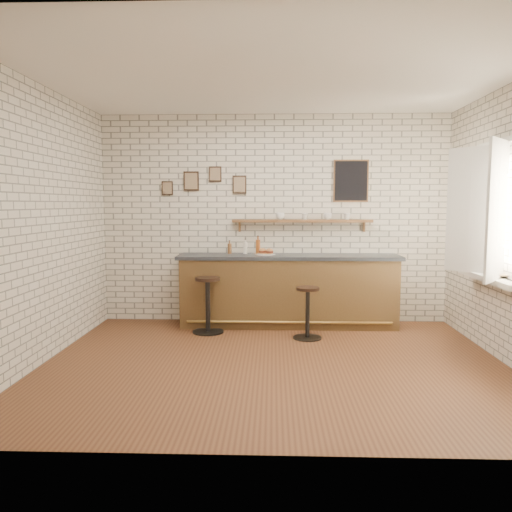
{
  "coord_description": "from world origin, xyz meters",
  "views": [
    {
      "loc": [
        -0.01,
        -5.27,
        1.73
      ],
      "look_at": [
        -0.22,
        0.9,
        1.08
      ],
      "focal_mm": 35.0,
      "sensor_mm": 36.0,
      "label": 1
    }
  ],
  "objects_px": {
    "bar_stool_right": "(308,311)",
    "book_lower": "(489,275)",
    "bar_counter": "(288,290)",
    "shelf_cup_d": "(347,216)",
    "condiment_bottle_yellow": "(258,249)",
    "ciabatta_sandwich": "(266,251)",
    "bitters_bottle_amber": "(258,246)",
    "sandwich_plate": "(265,254)",
    "bitters_bottle_white": "(245,248)",
    "shelf_cup_c": "(328,216)",
    "shelf_cup_a": "(280,216)",
    "book_upper": "(491,274)",
    "shelf_cup_b": "(305,216)",
    "bar_stool_left": "(208,303)",
    "bitters_bottle_brown": "(230,248)"
  },
  "relations": [
    {
      "from": "shelf_cup_a",
      "to": "book_upper",
      "type": "xyz_separation_m",
      "value": [
        2.29,
        -1.67,
        -0.59
      ]
    },
    {
      "from": "bitters_bottle_white",
      "to": "shelf_cup_d",
      "type": "distance_m",
      "value": 1.52
    },
    {
      "from": "sandwich_plate",
      "to": "condiment_bottle_yellow",
      "type": "xyz_separation_m",
      "value": [
        -0.11,
        0.11,
        0.07
      ]
    },
    {
      "from": "book_upper",
      "to": "bitters_bottle_white",
      "type": "bearing_deg",
      "value": -177.13
    },
    {
      "from": "bitters_bottle_brown",
      "to": "bar_stool_left",
      "type": "relative_size",
      "value": 0.26
    },
    {
      "from": "bitters_bottle_brown",
      "to": "book_lower",
      "type": "xyz_separation_m",
      "value": [
        3.02,
        -1.57,
        -0.15
      ]
    },
    {
      "from": "bitters_bottle_amber",
      "to": "shelf_cup_b",
      "type": "xyz_separation_m",
      "value": [
        0.67,
        0.06,
        0.43
      ]
    },
    {
      "from": "ciabatta_sandwich",
      "to": "shelf_cup_b",
      "type": "distance_m",
      "value": 0.76
    },
    {
      "from": "bitters_bottle_amber",
      "to": "bitters_bottle_white",
      "type": "bearing_deg",
      "value": 180.0
    },
    {
      "from": "bar_stool_right",
      "to": "book_lower",
      "type": "distance_m",
      "value": 2.17
    },
    {
      "from": "shelf_cup_d",
      "to": "book_lower",
      "type": "distance_m",
      "value": 2.2
    },
    {
      "from": "bitters_bottle_amber",
      "to": "shelf_cup_c",
      "type": "relative_size",
      "value": 2.17
    },
    {
      "from": "sandwich_plate",
      "to": "ciabatta_sandwich",
      "type": "xyz_separation_m",
      "value": [
        0.01,
        0.0,
        0.04
      ]
    },
    {
      "from": "shelf_cup_b",
      "to": "shelf_cup_c",
      "type": "distance_m",
      "value": 0.32
    },
    {
      "from": "bitters_bottle_amber",
      "to": "condiment_bottle_yellow",
      "type": "bearing_deg",
      "value": 180.0
    },
    {
      "from": "bar_stool_right",
      "to": "shelf_cup_a",
      "type": "relative_size",
      "value": 5.42
    },
    {
      "from": "sandwich_plate",
      "to": "bitters_bottle_amber",
      "type": "distance_m",
      "value": 0.18
    },
    {
      "from": "bitters_bottle_brown",
      "to": "book_lower",
      "type": "relative_size",
      "value": 0.78
    },
    {
      "from": "ciabatta_sandwich",
      "to": "condiment_bottle_yellow",
      "type": "height_order",
      "value": "condiment_bottle_yellow"
    },
    {
      "from": "bitters_bottle_brown",
      "to": "condiment_bottle_yellow",
      "type": "relative_size",
      "value": 1.08
    },
    {
      "from": "bar_stool_left",
      "to": "bar_stool_right",
      "type": "distance_m",
      "value": 1.34
    },
    {
      "from": "ciabatta_sandwich",
      "to": "bitters_bottle_white",
      "type": "bearing_deg",
      "value": 159.69
    },
    {
      "from": "bar_stool_right",
      "to": "shelf_cup_c",
      "type": "relative_size",
      "value": 5.53
    },
    {
      "from": "shelf_cup_a",
      "to": "shelf_cup_c",
      "type": "xyz_separation_m",
      "value": [
        0.68,
        0.0,
        -0.0
      ]
    },
    {
      "from": "condiment_bottle_yellow",
      "to": "book_lower",
      "type": "xyz_separation_m",
      "value": [
        2.61,
        -1.57,
        -0.14
      ]
    },
    {
      "from": "bar_counter",
      "to": "shelf_cup_d",
      "type": "distance_m",
      "value": 1.35
    },
    {
      "from": "sandwich_plate",
      "to": "bitters_bottle_amber",
      "type": "xyz_separation_m",
      "value": [
        -0.11,
        0.11,
        0.1
      ]
    },
    {
      "from": "bar_counter",
      "to": "bitters_bottle_white",
      "type": "height_order",
      "value": "bitters_bottle_white"
    },
    {
      "from": "shelf_cup_b",
      "to": "bitters_bottle_brown",
      "type": "bearing_deg",
      "value": 129.9
    },
    {
      "from": "bitters_bottle_amber",
      "to": "book_upper",
      "type": "relative_size",
      "value": 1.05
    },
    {
      "from": "bitters_bottle_brown",
      "to": "shelf_cup_b",
      "type": "height_order",
      "value": "shelf_cup_b"
    },
    {
      "from": "sandwich_plate",
      "to": "shelf_cup_c",
      "type": "distance_m",
      "value": 1.05
    },
    {
      "from": "bar_counter",
      "to": "shelf_cup_d",
      "type": "bearing_deg",
      "value": 13.53
    },
    {
      "from": "book_lower",
      "to": "bitters_bottle_amber",
      "type": "bearing_deg",
      "value": 148.03
    },
    {
      "from": "bar_counter",
      "to": "book_lower",
      "type": "relative_size",
      "value": 12.6
    },
    {
      "from": "shelf_cup_c",
      "to": "sandwich_plate",
      "type": "bearing_deg",
      "value": 122.01
    },
    {
      "from": "sandwich_plate",
      "to": "shelf_cup_a",
      "type": "xyz_separation_m",
      "value": [
        0.21,
        0.17,
        0.53
      ]
    },
    {
      "from": "shelf_cup_b",
      "to": "book_lower",
      "type": "distance_m",
      "value": 2.6
    },
    {
      "from": "shelf_cup_a",
      "to": "shelf_cup_d",
      "type": "distance_m",
      "value": 0.95
    },
    {
      "from": "bar_stool_right",
      "to": "book_lower",
      "type": "relative_size",
      "value": 2.71
    },
    {
      "from": "sandwich_plate",
      "to": "bitters_bottle_amber",
      "type": "height_order",
      "value": "bitters_bottle_amber"
    },
    {
      "from": "shelf_cup_c",
      "to": "book_lower",
      "type": "xyz_separation_m",
      "value": [
        1.61,
        -1.63,
        -0.61
      ]
    },
    {
      "from": "shelf_cup_c",
      "to": "shelf_cup_d",
      "type": "distance_m",
      "value": 0.27
    },
    {
      "from": "bitters_bottle_white",
      "to": "bar_stool_right",
      "type": "height_order",
      "value": "bitters_bottle_white"
    },
    {
      "from": "book_lower",
      "to": "ciabatta_sandwich",
      "type": "bearing_deg",
      "value": 148.71
    },
    {
      "from": "condiment_bottle_yellow",
      "to": "ciabatta_sandwich",
      "type": "bearing_deg",
      "value": -42.72
    },
    {
      "from": "bitters_bottle_white",
      "to": "book_upper",
      "type": "distance_m",
      "value": 3.22
    },
    {
      "from": "bar_stool_right",
      "to": "bitters_bottle_brown",
      "type": "bearing_deg",
      "value": 142.57
    },
    {
      "from": "bitters_bottle_white",
      "to": "shelf_cup_a",
      "type": "bearing_deg",
      "value": 6.93
    },
    {
      "from": "ciabatta_sandwich",
      "to": "book_lower",
      "type": "relative_size",
      "value": 0.99
    }
  ]
}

